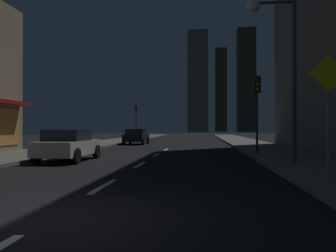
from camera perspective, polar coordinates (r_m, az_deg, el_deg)
name	(u,v)px	position (r m, az deg, el deg)	size (l,w,h in m)	color
ground_plane	(179,143)	(37.61, 1.78, -2.75)	(78.00, 136.00, 0.10)	black
sidewalk_right	(244,142)	(37.78, 12.45, -2.54)	(4.00, 76.00, 0.15)	#605E59
sidewalk_left	(116,141)	(38.71, -8.62, -2.50)	(4.00, 76.00, 0.15)	#605E59
lane_marking_center	(140,165)	(14.20, -4.73, -6.46)	(0.16, 23.00, 0.01)	silver
skyscraper_distant_tall	(198,82)	(134.00, 4.98, 7.27)	(7.75, 7.96, 38.68)	#615C49
skyscraper_distant_mid	(221,90)	(158.44, 8.77, 5.87)	(5.16, 6.52, 37.48)	#2E2C23
skyscraper_distant_short	(246,80)	(137.93, 12.84, 7.39)	(7.02, 5.14, 40.26)	#353227
car_parked_near	(68,145)	(16.53, -16.19, -3.03)	(1.98, 4.24, 1.45)	silver
car_parked_far	(136,136)	(32.34, -5.29, -1.74)	(1.98, 4.24, 1.45)	black
fire_hydrant_far_left	(78,144)	(24.21, -14.77, -2.86)	(0.42, 0.30, 0.65)	#B2B2B2
traffic_light_near_right	(257,97)	(19.08, 14.60, 4.69)	(0.32, 0.48, 4.20)	#2D2D2D
traffic_light_far_left	(136,115)	(42.20, -5.33, 1.91)	(0.32, 0.48, 4.20)	#2D2D2D
street_lamp_right	(273,39)	(14.76, 17.05, 13.58)	(1.96, 0.56, 6.58)	#38383D
pedestrian_crossing_sign	(328,107)	(9.23, 25.01, 2.80)	(0.91, 0.08, 3.15)	slate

